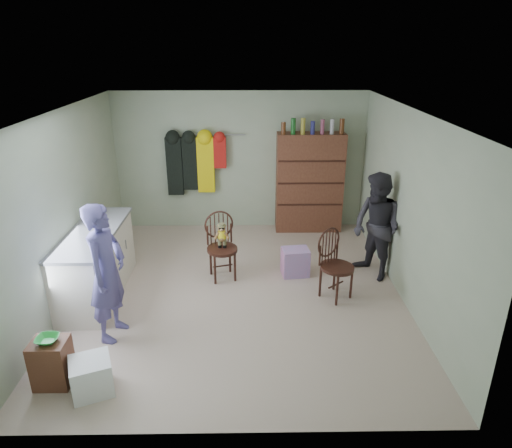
{
  "coord_description": "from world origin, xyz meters",
  "views": [
    {
      "loc": [
        0.16,
        -5.62,
        3.3
      ],
      "look_at": [
        0.25,
        0.2,
        0.95
      ],
      "focal_mm": 32.0,
      "sensor_mm": 36.0,
      "label": 1
    }
  ],
  "objects_px": {
    "dresser": "(309,182)",
    "chair_far": "(334,261)",
    "counter": "(96,263)",
    "chair_front": "(221,241)"
  },
  "relations": [
    {
      "from": "chair_far",
      "to": "dresser",
      "type": "bearing_deg",
      "value": 52.23
    },
    {
      "from": "chair_far",
      "to": "dresser",
      "type": "height_order",
      "value": "dresser"
    },
    {
      "from": "chair_front",
      "to": "dresser",
      "type": "xyz_separation_m",
      "value": [
        1.5,
        1.83,
        0.34
      ]
    },
    {
      "from": "counter",
      "to": "chair_far",
      "type": "xyz_separation_m",
      "value": [
        3.25,
        -0.12,
        0.06
      ]
    },
    {
      "from": "counter",
      "to": "chair_front",
      "type": "distance_m",
      "value": 1.76
    },
    {
      "from": "counter",
      "to": "chair_front",
      "type": "bearing_deg",
      "value": 15.35
    },
    {
      "from": "dresser",
      "to": "counter",
      "type": "bearing_deg",
      "value": -144.31
    },
    {
      "from": "dresser",
      "to": "chair_far",
      "type": "bearing_deg",
      "value": -88.78
    },
    {
      "from": "counter",
      "to": "chair_far",
      "type": "distance_m",
      "value": 3.25
    },
    {
      "from": "chair_front",
      "to": "dresser",
      "type": "relative_size",
      "value": 0.48
    }
  ]
}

